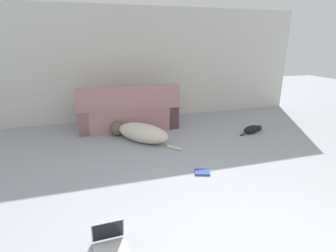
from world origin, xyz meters
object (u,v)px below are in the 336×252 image
(cat, at_px, (252,129))
(laptop_open, at_px, (109,238))
(book_blue, at_px, (202,172))
(couch, at_px, (129,114))
(dog, at_px, (140,132))

(cat, relative_size, laptop_open, 2.07)
(laptop_open, height_order, book_blue, laptop_open)
(cat, height_order, laptop_open, laptop_open)
(couch, height_order, book_blue, couch)
(couch, relative_size, cat, 3.27)
(couch, height_order, dog, couch)
(couch, bearing_deg, laptop_open, 80.35)
(couch, xyz_separation_m, dog, (0.06, -0.84, -0.13))
(dog, xyz_separation_m, book_blue, (0.58, -1.45, -0.15))
(cat, xyz_separation_m, laptop_open, (-2.95, -2.22, 0.00))
(laptop_open, xyz_separation_m, book_blue, (1.33, 0.98, -0.06))
(couch, relative_size, book_blue, 8.02)
(cat, relative_size, book_blue, 2.45)
(couch, height_order, cat, couch)
(dog, distance_m, laptop_open, 2.55)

